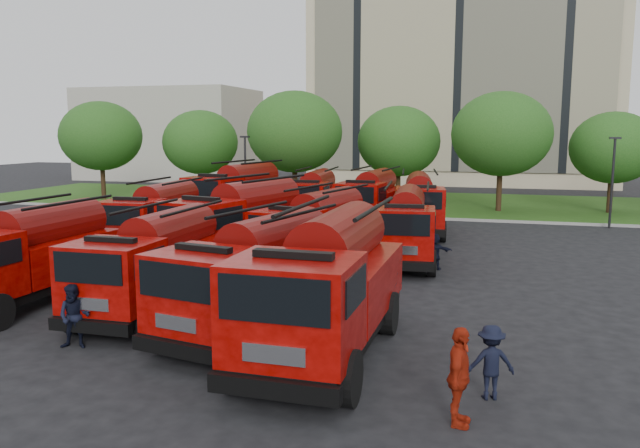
{
  "coord_description": "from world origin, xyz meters",
  "views": [
    {
      "loc": [
        5.5,
        -20.65,
        5.5
      ],
      "look_at": [
        -1.0,
        2.89,
        1.8
      ],
      "focal_mm": 35.0,
      "sensor_mm": 36.0,
      "label": 1
    }
  ],
  "objects_px": {
    "fire_truck_6": "(316,230)",
    "firefighter_3": "(489,398)",
    "fire_truck_0": "(28,256)",
    "fire_truck_5": "(241,223)",
    "firefighter_0": "(180,342)",
    "fire_truck_10": "(371,199)",
    "fire_truck_11": "(419,204)",
    "fire_truck_2": "(256,275)",
    "firefighter_1": "(76,348)",
    "fire_truck_9": "(314,197)",
    "fire_truck_4": "(157,218)",
    "fire_truck_8": "(238,194)",
    "fire_truck_1": "(155,263)",
    "fire_truck_3": "(327,285)",
    "firefighter_2": "(457,425)",
    "firefighter_4": "(154,267)",
    "fire_truck_7": "(406,226)",
    "firefighter_5": "(434,269)"
  },
  "relations": [
    {
      "from": "fire_truck_3",
      "to": "fire_truck_9",
      "type": "height_order",
      "value": "fire_truck_3"
    },
    {
      "from": "fire_truck_4",
      "to": "fire_truck_6",
      "type": "relative_size",
      "value": 0.97
    },
    {
      "from": "firefighter_1",
      "to": "fire_truck_6",
      "type": "bearing_deg",
      "value": 57.87
    },
    {
      "from": "fire_truck_10",
      "to": "fire_truck_11",
      "type": "xyz_separation_m",
      "value": [
        2.89,
        -1.6,
        -0.02
      ]
    },
    {
      "from": "fire_truck_9",
      "to": "fire_truck_8",
      "type": "bearing_deg",
      "value": -164.39
    },
    {
      "from": "fire_truck_2",
      "to": "fire_truck_0",
      "type": "bearing_deg",
      "value": -173.2
    },
    {
      "from": "fire_truck_6",
      "to": "firefighter_3",
      "type": "relative_size",
      "value": 4.53
    },
    {
      "from": "firefighter_3",
      "to": "firefighter_4",
      "type": "distance_m",
      "value": 16.18
    },
    {
      "from": "fire_truck_6",
      "to": "firefighter_3",
      "type": "height_order",
      "value": "fire_truck_6"
    },
    {
      "from": "fire_truck_5",
      "to": "fire_truck_11",
      "type": "height_order",
      "value": "fire_truck_5"
    },
    {
      "from": "firefighter_0",
      "to": "firefighter_2",
      "type": "bearing_deg",
      "value": -64.35
    },
    {
      "from": "firefighter_1",
      "to": "fire_truck_2",
      "type": "bearing_deg",
      "value": 18.02
    },
    {
      "from": "fire_truck_11",
      "to": "firefighter_1",
      "type": "distance_m",
      "value": 21.19
    },
    {
      "from": "fire_truck_0",
      "to": "fire_truck_1",
      "type": "distance_m",
      "value": 4.32
    },
    {
      "from": "fire_truck_0",
      "to": "fire_truck_4",
      "type": "height_order",
      "value": "fire_truck_0"
    },
    {
      "from": "fire_truck_4",
      "to": "firefighter_0",
      "type": "relative_size",
      "value": 4.2
    },
    {
      "from": "fire_truck_9",
      "to": "firefighter_5",
      "type": "height_order",
      "value": "fire_truck_9"
    },
    {
      "from": "fire_truck_5",
      "to": "fire_truck_7",
      "type": "relative_size",
      "value": 1.14
    },
    {
      "from": "fire_truck_1",
      "to": "firefighter_5",
      "type": "distance_m",
      "value": 11.26
    },
    {
      "from": "fire_truck_8",
      "to": "fire_truck_1",
      "type": "bearing_deg",
      "value": -66.47
    },
    {
      "from": "fire_truck_10",
      "to": "fire_truck_1",
      "type": "bearing_deg",
      "value": -95.71
    },
    {
      "from": "fire_truck_5",
      "to": "fire_truck_9",
      "type": "height_order",
      "value": "fire_truck_5"
    },
    {
      "from": "fire_truck_6",
      "to": "firefighter_0",
      "type": "relative_size",
      "value": 4.34
    },
    {
      "from": "fire_truck_6",
      "to": "firefighter_4",
      "type": "distance_m",
      "value": 6.77
    },
    {
      "from": "fire_truck_2",
      "to": "firefighter_1",
      "type": "distance_m",
      "value": 4.94
    },
    {
      "from": "fire_truck_10",
      "to": "fire_truck_9",
      "type": "bearing_deg",
      "value": -179.87
    },
    {
      "from": "fire_truck_4",
      "to": "firefighter_0",
      "type": "bearing_deg",
      "value": -60.15
    },
    {
      "from": "fire_truck_6",
      "to": "fire_truck_11",
      "type": "xyz_separation_m",
      "value": [
        3.0,
        9.55,
        0.04
      ]
    },
    {
      "from": "fire_truck_5",
      "to": "firefighter_3",
      "type": "xyz_separation_m",
      "value": [
        10.03,
        -10.93,
        -1.71
      ]
    },
    {
      "from": "fire_truck_7",
      "to": "fire_truck_11",
      "type": "xyz_separation_m",
      "value": [
        -0.33,
        7.54,
        0.05
      ]
    },
    {
      "from": "firefighter_0",
      "to": "fire_truck_1",
      "type": "bearing_deg",
      "value": 87.82
    },
    {
      "from": "fire_truck_3",
      "to": "fire_truck_4",
      "type": "distance_m",
      "value": 15.14
    },
    {
      "from": "fire_truck_1",
      "to": "firefighter_1",
      "type": "bearing_deg",
      "value": -95.86
    },
    {
      "from": "fire_truck_0",
      "to": "firefighter_3",
      "type": "distance_m",
      "value": 14.64
    },
    {
      "from": "fire_truck_2",
      "to": "firefighter_4",
      "type": "xyz_separation_m",
      "value": [
        -6.98,
        6.5,
        -1.58
      ]
    },
    {
      "from": "fire_truck_2",
      "to": "fire_truck_7",
      "type": "xyz_separation_m",
      "value": [
        2.75,
        10.09,
        -0.04
      ]
    },
    {
      "from": "fire_truck_5",
      "to": "fire_truck_6",
      "type": "relative_size",
      "value": 1.11
    },
    {
      "from": "fire_truck_1",
      "to": "fire_truck_4",
      "type": "relative_size",
      "value": 0.97
    },
    {
      "from": "fire_truck_2",
      "to": "fire_truck_3",
      "type": "xyz_separation_m",
      "value": [
        2.31,
        -1.19,
        0.16
      ]
    },
    {
      "from": "fire_truck_4",
      "to": "firefighter_4",
      "type": "distance_m",
      "value": 3.64
    },
    {
      "from": "firefighter_0",
      "to": "fire_truck_4",
      "type": "bearing_deg",
      "value": 79.03
    },
    {
      "from": "fire_truck_5",
      "to": "firefighter_4",
      "type": "distance_m",
      "value": 3.95
    },
    {
      "from": "fire_truck_1",
      "to": "firefighter_2",
      "type": "relative_size",
      "value": 3.49
    },
    {
      "from": "fire_truck_8",
      "to": "fire_truck_6",
      "type": "bearing_deg",
      "value": -43.98
    },
    {
      "from": "fire_truck_5",
      "to": "firefighter_0",
      "type": "height_order",
      "value": "fire_truck_5"
    },
    {
      "from": "fire_truck_11",
      "to": "firefighter_5",
      "type": "bearing_deg",
      "value": -86.88
    },
    {
      "from": "firefighter_2",
      "to": "firefighter_4",
      "type": "distance_m",
      "value": 16.58
    },
    {
      "from": "fire_truck_6",
      "to": "firefighter_4",
      "type": "bearing_deg",
      "value": -153.92
    },
    {
      "from": "fire_truck_4",
      "to": "firefighter_2",
      "type": "height_order",
      "value": "fire_truck_4"
    },
    {
      "from": "firefighter_0",
      "to": "firefighter_1",
      "type": "relative_size",
      "value": 0.99
    }
  ]
}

